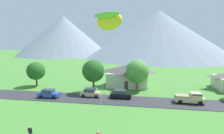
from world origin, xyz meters
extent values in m
cube|color=#2D2D33|center=(0.00, 28.64, 0.04)|extent=(160.00, 6.12, 0.08)
cone|color=gray|center=(-60.43, 136.58, 15.55)|extent=(73.29, 73.29, 31.10)
cone|color=gray|center=(12.46, 124.96, 15.77)|extent=(96.92, 96.92, 31.53)
cube|color=beige|center=(-0.73, 40.34, 1.80)|extent=(9.89, 6.52, 3.60)
pyramid|color=#564C51|center=(-0.73, 40.34, 4.59)|extent=(10.68, 7.05, 1.98)
cube|color=brown|center=(-0.73, 37.05, 1.00)|extent=(0.90, 0.06, 2.00)
cylinder|color=#4C3823|center=(-7.71, 33.25, 1.53)|extent=(0.44, 0.44, 3.06)
sphere|color=#23561E|center=(-7.71, 33.25, 4.93)|extent=(4.99, 4.99, 4.99)
cylinder|color=brown|center=(1.85, 36.25, 1.30)|extent=(0.44, 0.44, 2.59)
sphere|color=#4C8938|center=(1.85, 36.25, 4.60)|extent=(5.34, 5.34, 5.34)
cylinder|color=brown|center=(-23.59, 36.40, 1.12)|extent=(0.44, 0.44, 2.24)
sphere|color=#23561E|center=(-23.59, 36.40, 3.95)|extent=(4.57, 4.57, 4.57)
cube|color=black|center=(-1.13, 29.98, 0.68)|extent=(4.22, 1.86, 0.80)
cube|color=#2D3847|center=(-1.28, 29.98, 1.42)|extent=(2.22, 1.61, 0.68)
cylinder|color=black|center=(0.23, 30.88, 0.40)|extent=(0.64, 0.25, 0.64)
cylinder|color=black|center=(0.21, 29.04, 0.40)|extent=(0.64, 0.25, 0.64)
cylinder|color=black|center=(-2.47, 30.92, 0.40)|extent=(0.64, 0.25, 0.64)
cylinder|color=black|center=(-2.49, 29.08, 0.40)|extent=(0.64, 0.25, 0.64)
cube|color=tan|center=(-7.41, 29.98, 0.68)|extent=(4.23, 1.86, 0.80)
cube|color=#2D3847|center=(-7.56, 29.98, 1.42)|extent=(2.22, 1.62, 0.68)
cylinder|color=black|center=(-6.05, 30.88, 0.40)|extent=(0.64, 0.25, 0.64)
cylinder|color=black|center=(-6.08, 29.04, 0.40)|extent=(0.64, 0.25, 0.64)
cylinder|color=black|center=(-8.75, 30.92, 0.40)|extent=(0.64, 0.25, 0.64)
cylinder|color=black|center=(-8.78, 29.08, 0.40)|extent=(0.64, 0.25, 0.64)
cube|color=#2847A8|center=(-15.67, 28.00, 0.68)|extent=(4.23, 1.88, 0.80)
cube|color=#2D3847|center=(-15.82, 28.00, 1.42)|extent=(2.23, 1.63, 0.68)
cylinder|color=black|center=(-14.34, 28.95, 0.40)|extent=(0.64, 0.25, 0.64)
cylinder|color=black|center=(-14.30, 27.11, 0.40)|extent=(0.64, 0.25, 0.64)
cylinder|color=black|center=(-17.04, 28.89, 0.40)|extent=(0.64, 0.25, 0.64)
cylinder|color=black|center=(-17.00, 27.05, 0.40)|extent=(0.64, 0.25, 0.64)
cube|color=#C6B284|center=(11.74, 29.16, 0.75)|extent=(5.25, 2.14, 0.84)
cube|color=#C6B284|center=(12.84, 29.13, 1.62)|extent=(1.95, 1.89, 0.90)
cube|color=#2D3847|center=(12.84, 29.13, 1.89)|extent=(1.67, 1.92, 0.28)
cube|color=tan|center=(10.59, 29.19, 1.35)|extent=(2.75, 2.03, 0.36)
cylinder|color=black|center=(13.47, 30.14, 0.46)|extent=(0.77, 0.30, 0.76)
cylinder|color=black|center=(13.41, 28.10, 0.46)|extent=(0.77, 0.30, 0.76)
cylinder|color=black|center=(10.07, 30.23, 0.46)|extent=(0.77, 0.30, 0.76)
cylinder|color=black|center=(10.01, 28.19, 0.46)|extent=(0.77, 0.30, 0.76)
sphere|color=beige|center=(-1.56, 12.65, 1.57)|extent=(0.21, 0.21, 0.21)
cylinder|color=red|center=(-1.78, 12.71, 1.31)|extent=(0.18, 0.55, 0.37)
cylinder|color=red|center=(-1.34, 12.71, 1.31)|extent=(0.18, 0.55, 0.37)
ellipsoid|color=yellow|center=(-1.41, 18.52, 14.12)|extent=(4.41, 3.36, 2.64)
ellipsoid|color=#72D133|center=(-1.66, 18.00, 14.85)|extent=(3.96, 2.30, 0.91)
cylinder|color=silver|center=(-1.49, 15.59, 7.83)|extent=(0.17, 5.89, 12.58)
cube|color=black|center=(-9.75, 12.53, 1.17)|extent=(0.36, 0.22, 0.58)
sphere|color=beige|center=(-9.75, 12.53, 1.57)|extent=(0.21, 0.21, 0.21)
cylinder|color=black|center=(-9.97, 12.53, 1.12)|extent=(0.12, 0.18, 0.59)
cylinder|color=black|center=(-9.53, 12.53, 1.12)|extent=(0.12, 0.18, 0.59)
camera|label=1|loc=(3.14, -5.99, 11.58)|focal=29.74mm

